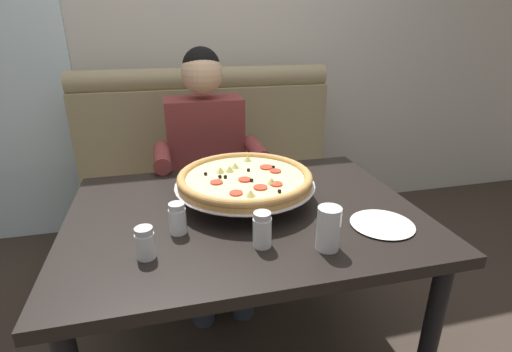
{
  "coord_description": "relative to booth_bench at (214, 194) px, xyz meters",
  "views": [
    {
      "loc": [
        -0.26,
        -1.21,
        1.38
      ],
      "look_at": [
        0.06,
        0.08,
        0.84
      ],
      "focal_mm": 26.71,
      "sensor_mm": 36.0,
      "label": 1
    }
  ],
  "objects": [
    {
      "name": "drinking_glass",
      "position": [
        0.19,
        -1.24,
        0.41
      ],
      "size": [
        0.07,
        0.07,
        0.14
      ],
      "color": "silver",
      "rests_on": "dining_table"
    },
    {
      "name": "shaker_pepper_flakes",
      "position": [
        -0.24,
        -1.04,
        0.39
      ],
      "size": [
        0.06,
        0.06,
        0.1
      ],
      "color": "white",
      "rests_on": "dining_table"
    },
    {
      "name": "diner_main",
      "position": [
        -0.05,
        -0.27,
        0.31
      ],
      "size": [
        0.54,
        0.64,
        1.27
      ],
      "color": "#2D3342",
      "rests_on": "ground_plane"
    },
    {
      "name": "shaker_parmesan",
      "position": [
        -0.34,
        -1.16,
        0.39
      ],
      "size": [
        0.06,
        0.06,
        0.1
      ],
      "color": "white",
      "rests_on": "dining_table"
    },
    {
      "name": "patio_chair",
      "position": [
        -1.46,
        1.14,
        0.13
      ],
      "size": [
        0.43,
        0.43,
        0.86
      ],
      "color": "black",
      "rests_on": "ground_plane"
    },
    {
      "name": "shaker_oregano",
      "position": [
        0.0,
        -1.18,
        0.4
      ],
      "size": [
        0.06,
        0.06,
        0.11
      ],
      "color": "white",
      "rests_on": "dining_table"
    },
    {
      "name": "back_wall_with_window",
      "position": [
        0.0,
        0.57,
        1.0
      ],
      "size": [
        6.0,
        0.12,
        2.8
      ],
      "primitive_type": "cube",
      "color": "beige",
      "rests_on": "ground_plane"
    },
    {
      "name": "plate_near_left",
      "position": [
        0.42,
        -1.15,
        0.36
      ],
      "size": [
        0.21,
        0.21,
        0.02
      ],
      "color": "white",
      "rests_on": "dining_table"
    },
    {
      "name": "pizza",
      "position": [
        0.02,
        -0.85,
        0.44
      ],
      "size": [
        0.53,
        0.53,
        0.12
      ],
      "color": "silver",
      "rests_on": "dining_table"
    },
    {
      "name": "booth_bench",
      "position": [
        0.0,
        0.0,
        0.0
      ],
      "size": [
        1.57,
        0.78,
        1.13
      ],
      "color": "#998966",
      "rests_on": "ground_plane"
    },
    {
      "name": "dining_table",
      "position": [
        0.0,
        -0.93,
        0.26
      ],
      "size": [
        1.24,
        0.92,
        0.75
      ],
      "color": "black",
      "rests_on": "ground_plane"
    }
  ]
}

